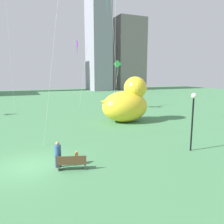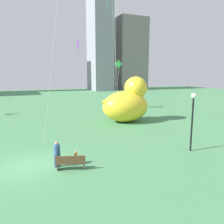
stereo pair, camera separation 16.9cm
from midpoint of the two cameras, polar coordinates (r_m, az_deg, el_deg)
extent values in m
plane|color=#488554|center=(14.92, -20.29, -12.81)|extent=(140.00, 140.00, 0.00)
cube|color=brown|center=(13.61, -10.58, -12.66)|extent=(1.75, 0.94, 0.06)
cube|color=brown|center=(13.34, -10.69, -11.96)|extent=(1.63, 0.57, 0.45)
cube|color=#47474C|center=(13.78, -13.81, -13.50)|extent=(0.19, 0.38, 0.39)
cube|color=#47474C|center=(13.65, -7.26, -13.52)|extent=(0.19, 0.38, 0.39)
cylinder|color=#38476B|center=(14.11, -14.38, -12.10)|extent=(0.18, 0.18, 0.78)
cylinder|color=#38476B|center=(14.14, -13.57, -12.02)|extent=(0.18, 0.18, 0.78)
cylinder|color=#33598C|center=(13.89, -14.09, -9.44)|extent=(0.39, 0.39, 0.59)
sphere|color=#A87C5B|center=(13.76, -14.16, -7.84)|extent=(0.23, 0.23, 0.23)
cylinder|color=silver|center=(14.44, -9.56, -12.20)|extent=(0.09, 0.09, 0.41)
cylinder|color=silver|center=(14.46, -9.15, -12.16)|extent=(0.09, 0.09, 0.41)
cylinder|color=gold|center=(14.32, -9.40, -10.84)|extent=(0.21, 0.21, 0.31)
sphere|color=#D8AD8C|center=(14.25, -9.42, -10.04)|extent=(0.12, 0.12, 0.12)
ellipsoid|color=yellow|center=(26.01, 3.14, 1.41)|extent=(5.53, 4.08, 3.60)
sphere|color=yellow|center=(26.40, 5.77, 6.15)|extent=(2.69, 2.69, 2.69)
cone|color=orange|center=(27.02, 8.02, 5.90)|extent=(1.21, 1.21, 1.21)
cone|color=yellow|center=(24.96, -1.79, 2.46)|extent=(1.65, 1.44, 1.73)
cylinder|color=black|center=(17.06, 19.57, -3.08)|extent=(0.12, 0.12, 3.90)
sphere|color=#EAEACC|center=(16.74, 19.98, 3.94)|extent=(0.37, 0.37, 0.37)
cube|color=gray|center=(78.17, -3.57, 16.77)|extent=(6.47, 9.69, 30.28)
cube|color=gray|center=(84.34, 3.95, 14.48)|extent=(10.44, 10.31, 25.08)
cylinder|color=silver|center=(34.11, -7.60, 8.48)|extent=(1.01, 1.89, 9.72)
cube|color=purple|center=(33.64, -9.14, 16.72)|extent=(0.18, 1.27, 1.27)
cylinder|color=purple|center=(33.54, -9.10, 15.19)|extent=(0.04, 0.04, 1.60)
cylinder|color=silver|center=(36.95, 0.72, 6.64)|extent=(1.53, 0.03, 7.13)
cube|color=green|center=(36.25, 1.24, 12.22)|extent=(1.25, 0.36, 1.27)
cylinder|color=green|center=(36.22, 1.23, 10.80)|extent=(0.04, 0.04, 1.60)
cylinder|color=silver|center=(27.03, 0.50, 15.19)|extent=(1.11, 0.27, 16.26)
cylinder|color=silver|center=(23.73, 0.58, 12.64)|extent=(0.63, 1.55, 13.53)
cylinder|color=teal|center=(24.71, -1.51, 26.35)|extent=(0.04, 0.04, 1.60)
cylinder|color=silver|center=(32.74, -24.96, 15.38)|extent=(0.04, 3.11, 18.56)
cylinder|color=silver|center=(17.41, -14.63, 20.08)|extent=(2.29, 1.70, 17.57)
camera|label=1|loc=(0.08, -90.25, -0.04)|focal=35.67mm
camera|label=2|loc=(0.08, 89.75, 0.04)|focal=35.67mm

